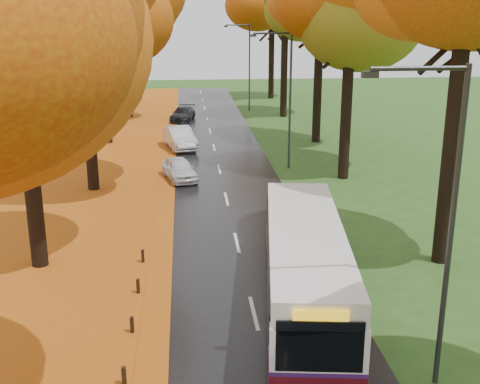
{
  "coord_description": "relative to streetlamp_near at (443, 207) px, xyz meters",
  "views": [
    {
      "loc": [
        -2.01,
        -4.79,
        9.08
      ],
      "look_at": [
        0.0,
        16.66,
        2.6
      ],
      "focal_mm": 45.0,
      "sensor_mm": 36.0,
      "label": 1
    }
  ],
  "objects": [
    {
      "name": "road",
      "position": [
        -3.95,
        17.0,
        -4.69
      ],
      "size": [
        6.5,
        90.0,
        0.04
      ],
      "primitive_type": "cube",
      "color": "black",
      "rests_on": "ground"
    },
    {
      "name": "leaf_drift",
      "position": [
        -7.0,
        17.0,
        -4.67
      ],
      "size": [
        0.9,
        90.0,
        0.01
      ],
      "primitive_type": "cube",
      "color": "#BB6713",
      "rests_on": "road"
    },
    {
      "name": "streetlamp_mid",
      "position": [
        0.0,
        22.0,
        0.0
      ],
      "size": [
        2.45,
        0.18,
        8.0
      ],
      "color": "#333538",
      "rests_on": "ground"
    },
    {
      "name": "car_silver",
      "position": [
        -6.3,
        27.97,
        -3.93
      ],
      "size": [
        2.53,
        4.73,
        1.48
      ],
      "primitive_type": "imported",
      "rotation": [
        0.0,
        0.0,
        0.22
      ],
      "color": "#B0B4B9",
      "rests_on": "road"
    },
    {
      "name": "trees_left",
      "position": [
        -11.13,
        19.06,
        4.82
      ],
      "size": [
        9.2,
        74.0,
        13.88
      ],
      "color": "black",
      "rests_on": "ground"
    },
    {
      "name": "centre_line",
      "position": [
        -3.95,
        17.0,
        -4.67
      ],
      "size": [
        0.12,
        90.0,
        0.01
      ],
      "primitive_type": "cube",
      "color": "silver",
      "rests_on": "road"
    },
    {
      "name": "car_white",
      "position": [
        -6.3,
        19.91,
        -4.07
      ],
      "size": [
        2.3,
        3.82,
        1.22
      ],
      "primitive_type": "imported",
      "rotation": [
        0.0,
        0.0,
        0.26
      ],
      "color": "white",
      "rests_on": "road"
    },
    {
      "name": "streetlamp_near",
      "position": [
        0.0,
        0.0,
        0.0
      ],
      "size": [
        2.45,
        0.18,
        8.0
      ],
      "color": "#333538",
      "rests_on": "ground"
    },
    {
      "name": "streetlamp_far",
      "position": [
        0.0,
        44.0,
        0.0
      ],
      "size": [
        2.45,
        0.18,
        8.0
      ],
      "color": "#333538",
      "rests_on": "ground"
    },
    {
      "name": "bus",
      "position": [
        -2.32,
        4.23,
        -3.27
      ],
      "size": [
        3.66,
        10.44,
        2.69
      ],
      "rotation": [
        0.0,
        0.0,
        -0.13
      ],
      "color": "#530D16",
      "rests_on": "road"
    },
    {
      "name": "leaf_verge",
      "position": [
        -12.95,
        17.0,
        -4.7
      ],
      "size": [
        12.0,
        90.0,
        0.02
      ],
      "primitive_type": "cube",
      "color": "#96380D",
      "rests_on": "ground"
    },
    {
      "name": "car_dark",
      "position": [
        -6.06,
        38.95,
        -4.08
      ],
      "size": [
        2.48,
        4.32,
        1.18
      ],
      "primitive_type": "imported",
      "rotation": [
        0.0,
        0.0,
        -0.22
      ],
      "color": "black",
      "rests_on": "road"
    }
  ]
}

